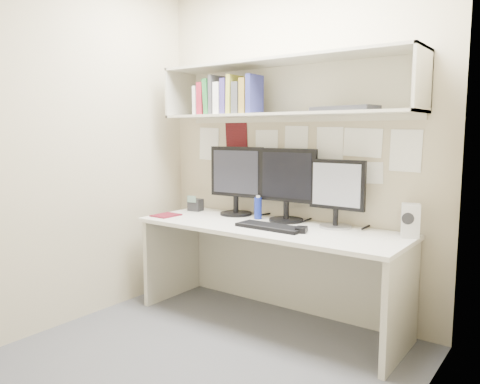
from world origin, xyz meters
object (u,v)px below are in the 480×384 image
Objects in this scene: keyboard at (270,227)px; maroon_notebook at (166,215)px; monitor_left at (237,179)px; monitor_right at (337,191)px; monitor_center at (287,183)px; desk_phone at (196,205)px; desk at (269,274)px; speaker at (410,221)px.

maroon_notebook is (-0.95, -0.08, -0.01)m from keyboard.
monitor_left is 0.88m from monitor_right.
monitor_left is 0.48m from monitor_center.
monitor_left is 0.47m from desk_phone.
maroon_notebook is at bearing -162.39° from monitor_right.
monitor_center reaches higher than desk.
desk_phone is at bearing -176.47° from monitor_right.
keyboard is at bearing -35.76° from monitor_left.
keyboard is at bearing -52.91° from desk.
desk is 3.60× the size of monitor_left.
monitor_left is 2.55× the size of speaker.
monitor_left is 0.64m from maroon_notebook.
monitor_right is (0.42, 0.22, 0.63)m from desk.
desk_phone is (-1.80, -0.04, -0.06)m from speaker.
keyboard is 3.70× the size of desk_phone.
keyboard reaches higher than maroon_notebook.
desk_phone reaches higher than maroon_notebook.
monitor_center is 1.15× the size of monitor_right.
desk is 4.15× the size of monitor_right.
desk_phone is (-0.93, 0.26, 0.04)m from keyboard.
monitor_center reaches higher than speaker.
desk is 0.39m from keyboard.
monitor_center is at bearing 85.21° from desk.
monitor_center is 1.02m from maroon_notebook.
desk is 0.97m from desk_phone.
monitor_left is 1.41m from speaker.
keyboard is (0.05, -0.31, -0.28)m from monitor_center.
desk is at bearing 12.07° from maroon_notebook.
monitor_center is 0.94m from speaker.
monitor_center is 1.11× the size of keyboard.
desk_phone is at bearing -177.47° from monitor_left.
monitor_right is at bearing -5.19° from monitor_left.
speaker is at bearing -7.27° from desk_phone.
desk is at bearing 171.81° from speaker.
monitor_right is at bearing 17.83° from maroon_notebook.
monitor_left reaches higher than monitor_right.
monitor_right is at bearing 27.44° from desk.
keyboard is at bearing -24.18° from desk_phone.
monitor_right is 0.53m from keyboard.
monitor_right is 1.38m from maroon_notebook.
speaker reaches higher than desk_phone.
maroon_notebook reaches higher than desk.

